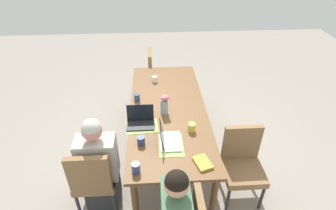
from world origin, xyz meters
TOP-DOWN VIEW (x-y plane):
  - ground_plane at (0.00, 0.00)m, footprint 10.00×10.00m
  - dining_table at (0.00, 0.00)m, footprint 2.34×0.96m
  - chair_far_left_near at (-0.85, 0.84)m, footprint 0.44×0.44m
  - person_far_left_near at (-0.78, 0.78)m, footprint 0.36×0.40m
  - chair_near_left_far at (-0.72, -0.79)m, footprint 0.44×0.44m
  - chair_head_right_right_near at (1.45, 0.10)m, footprint 0.44×0.44m
  - flower_vase at (-0.10, 0.05)m, footprint 0.10×0.10m
  - placemat_far_left_near at (-0.35, 0.32)m, footprint 0.29×0.38m
  - placemat_head_left_left_mid at (-0.69, 0.01)m, footprint 0.36×0.26m
  - laptop_far_left_near at (-0.30, 0.34)m, footprint 0.22×0.32m
  - laptop_head_left_left_mid at (-0.64, 0.04)m, footprint 0.32×0.22m
  - coffee_mug_near_left at (-0.65, 0.33)m, footprint 0.08×0.08m
  - coffee_mug_near_right at (0.70, 0.15)m, footprint 0.08×0.08m
  - coffee_mug_centre_left at (0.20, 0.40)m, footprint 0.08×0.08m
  - coffee_mug_centre_right at (-0.46, -0.24)m, footprint 0.08×0.08m
  - coffee_mug_far_left at (-1.03, 0.37)m, footprint 0.08×0.08m
  - book_red_cover at (-0.97, -0.28)m, footprint 0.23×0.19m

SIDE VIEW (x-z plane):
  - ground_plane at x=0.00m, z-range 0.00..0.00m
  - chair_far_left_near at x=-0.85m, z-range 0.05..0.95m
  - chair_near_left_far at x=-0.72m, z-range 0.05..0.95m
  - chair_head_right_right_near at x=1.45m, z-range 0.05..0.95m
  - person_far_left_near at x=-0.78m, z-range -0.07..1.12m
  - dining_table at x=0.00m, z-range 0.30..1.05m
  - placemat_far_left_near at x=-0.35m, z-range 0.75..0.75m
  - placemat_head_left_left_mid at x=-0.69m, z-range 0.75..0.75m
  - book_red_cover at x=-0.97m, z-range 0.75..0.78m
  - coffee_mug_near_right at x=0.70m, z-range 0.75..0.84m
  - laptop_far_left_near at x=-0.30m, z-range 0.69..0.90m
  - laptop_head_left_left_mid at x=-0.64m, z-range 0.69..0.90m
  - coffee_mug_near_left at x=-0.65m, z-range 0.75..0.85m
  - coffee_mug_centre_left at x=0.20m, z-range 0.75..0.85m
  - coffee_mug_centre_right at x=-0.46m, z-range 0.75..0.85m
  - coffee_mug_far_left at x=-1.03m, z-range 0.75..0.86m
  - flower_vase at x=-0.10m, z-range 0.75..1.01m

